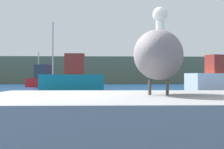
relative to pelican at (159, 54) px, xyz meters
The scene contains 6 objects.
hillside_backdrop 72.29m from the pelican, 91.18° to the left, with size 140.00×17.06×5.32m, color #5B664C.
pier_dock 0.78m from the pelican, 102.06° to the right, with size 3.49×2.74×0.77m, color gray.
pelican is the anchor object (origin of this frame).
fishing_boat_red 38.25m from the pelican, 99.47° to the left, with size 6.52×4.20×4.16m.
fishing_boat_teal 26.53m from the pelican, 96.11° to the left, with size 5.39×1.84×5.78m.
fishing_boat_white 29.36m from the pelican, 69.78° to the left, with size 6.48×4.14×5.48m.
Camera 1 is at (0.90, -3.72, 0.92)m, focal length 56.19 mm.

